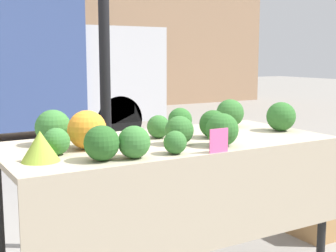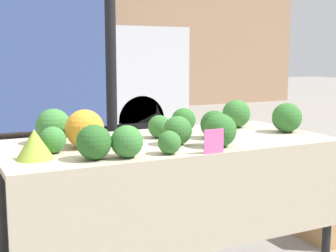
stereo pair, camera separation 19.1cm
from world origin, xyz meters
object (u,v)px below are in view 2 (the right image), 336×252
at_px(produce_crate, 336,214).
at_px(price_sign, 214,141).
at_px(parked_truck, 7,62).
at_px(orange_cauliflower, 85,129).

bearing_deg(produce_crate, price_sign, -159.73).
xyz_separation_m(price_sign, produce_crate, (1.35, 0.50, -0.72)).
relative_size(parked_truck, produce_crate, 9.01).
height_order(parked_truck, produce_crate, parked_truck).
distance_m(price_sign, produce_crate, 1.61).
xyz_separation_m(orange_cauliflower, produce_crate, (1.86, 0.09, -0.76)).
xyz_separation_m(parked_truck, produce_crate, (1.60, -4.74, -1.04)).
xyz_separation_m(parked_truck, price_sign, (0.26, -5.24, -0.32)).
relative_size(parked_truck, price_sign, 39.70).
bearing_deg(orange_cauliflower, produce_crate, 2.86).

